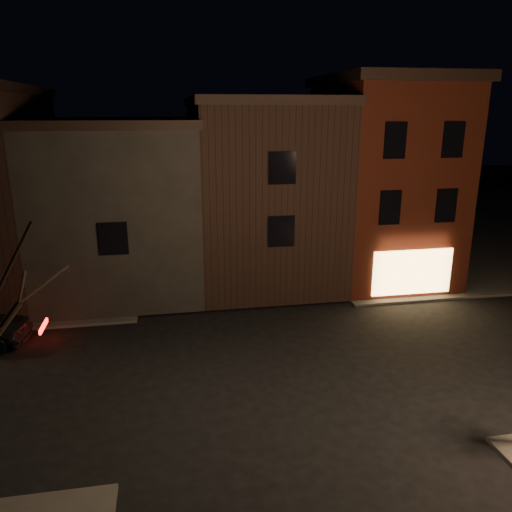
{
  "coord_description": "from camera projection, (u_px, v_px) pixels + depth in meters",
  "views": [
    {
      "loc": [
        -3.48,
        -15.6,
        8.93
      ],
      "look_at": [
        0.01,
        3.55,
        3.2
      ],
      "focal_mm": 35.0,
      "sensor_mm": 36.0,
      "label": 1
    }
  ],
  "objects": [
    {
      "name": "ground",
      "position": [
        274.0,
        369.0,
        17.85
      ],
      "size": [
        120.0,
        120.0,
        0.0
      ],
      "primitive_type": "plane",
      "color": "black",
      "rests_on": "ground"
    },
    {
      "name": "sidewalk_far_right",
      "position": [
        463.0,
        224.0,
        40.15
      ],
      "size": [
        30.0,
        30.0,
        0.12
      ],
      "primitive_type": "cube",
      "color": "#2D2B28",
      "rests_on": "ground"
    },
    {
      "name": "corner_building",
      "position": [
        383.0,
        178.0,
        26.64
      ],
      "size": [
        6.5,
        8.5,
        10.5
      ],
      "color": "#4C180D",
      "rests_on": "ground"
    },
    {
      "name": "row_building_a",
      "position": [
        260.0,
        189.0,
        26.65
      ],
      "size": [
        7.3,
        10.3,
        9.4
      ],
      "color": "black",
      "rests_on": "ground"
    },
    {
      "name": "row_building_b",
      "position": [
        121.0,
        203.0,
        25.54
      ],
      "size": [
        7.8,
        10.3,
        8.4
      ],
      "color": "black",
      "rests_on": "ground"
    }
  ]
}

